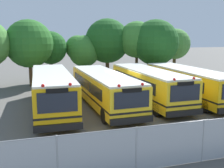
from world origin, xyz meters
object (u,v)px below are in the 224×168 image
Objects in this scene: school_bus_2 at (149,84)px; tree_4 at (106,41)px; school_bus_0 at (52,90)px; traffic_cone at (95,160)px; tree_5 at (138,39)px; school_bus_1 at (104,88)px; tree_7 at (176,44)px; tree_1 at (28,44)px; school_bus_3 at (189,83)px; tree_3 at (82,50)px; tree_6 at (156,43)px; tree_2 at (51,48)px.

tree_4 is at bearing -90.21° from school_bus_2.
traffic_cone is at bearing 97.43° from school_bus_0.
school_bus_0 is 1.04× the size of school_bus_2.
tree_5 reaches higher than traffic_cone.
school_bus_1 is 16.69m from tree_7.
traffic_cone is at bearing -82.70° from tree_1.
tree_4 reaches higher than school_bus_3.
school_bus_3 is 1.58× the size of tree_1.
school_bus_3 is at bearing -60.47° from tree_3.
school_bus_1 is 1.60× the size of tree_6.
tree_1 reaches higher than tree_3.
school_bus_1 is at bearing -0.63° from school_bus_3.
tree_2 reaches higher than school_bus_1.
tree_7 is at bearing -139.38° from school_bus_1.
school_bus_2 is at bearing -75.27° from tree_3.
tree_1 reaches higher than tree_2.
school_bus_2 is at bearing 54.40° from traffic_cone.
school_bus_3 reaches higher than traffic_cone.
tree_7 reaches higher than tree_2.
tree_4 reaches higher than tree_5.
school_bus_0 is 11.80m from tree_2.
tree_7 is (17.42, 1.35, -0.32)m from tree_1.
school_bus_1 is at bearing -124.17° from tree_5.
traffic_cone is (-15.04, -20.00, -3.75)m from tree_7.
school_bus_1 is 12.22m from tree_5.
school_bus_1 is 2.13× the size of tree_3.
school_bus_2 is at bearing -118.80° from tree_6.
tree_1 is (-1.44, 9.88, 2.88)m from school_bus_0.
school_bus_1 is (3.75, 0.17, -0.11)m from school_bus_0.
tree_2 is 20.62m from traffic_cone.
tree_2 is (-2.86, 11.37, 2.40)m from school_bus_1.
tree_7 is (5.63, 1.34, -0.73)m from tree_5.
tree_6 is at bearing -31.91° from tree_4.
school_bus_1 is 1.56× the size of tree_4.
tree_1 reaches higher than school_bus_3.
school_bus_3 is 19.54× the size of traffic_cone.
tree_4 is 1.18× the size of tree_7.
tree_2 is 9.65m from tree_5.
tree_6 reaches higher than tree_1.
tree_2 is at bearing 165.25° from tree_6.
tree_6 reaches higher than school_bus_3.
tree_2 is 0.94× the size of tree_7.
tree_2 is 10.30× the size of traffic_cone.
school_bus_0 is 8.91m from traffic_cone.
school_bus_0 is at bearing -81.68° from tree_1.
school_bus_3 is at bearing -97.54° from tree_6.
school_bus_1 reaches higher than traffic_cone.
school_bus_2 is 1.71× the size of tree_7.
school_bus_1 is 11.74m from tree_3.
school_bus_3 is at bearing 178.41° from school_bus_1.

